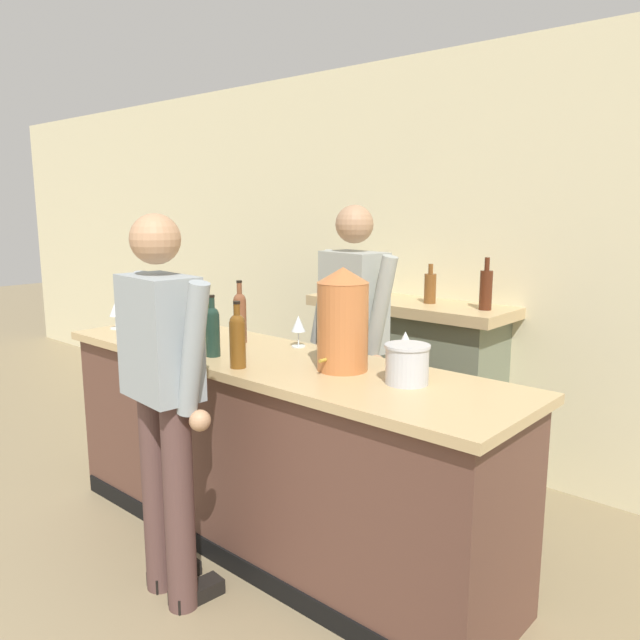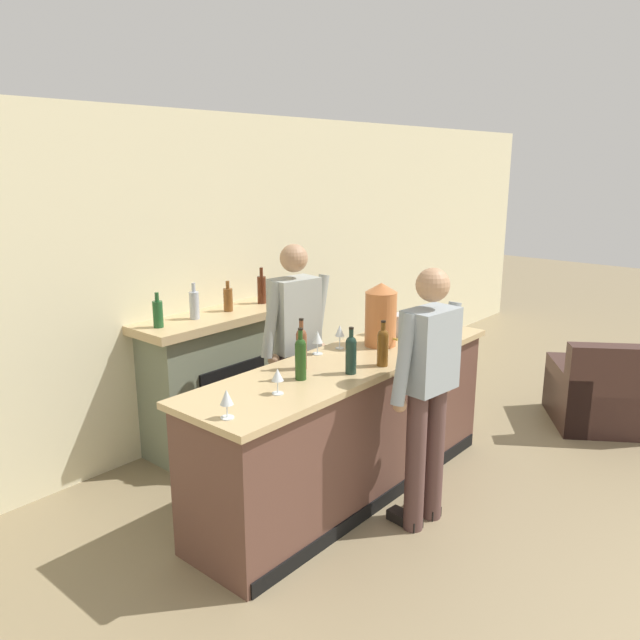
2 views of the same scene
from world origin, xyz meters
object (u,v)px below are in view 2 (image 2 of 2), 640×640
at_px(wine_bottle_merlot_tall, 351,353).
at_px(wine_glass_back_row, 227,398).
at_px(wine_glass_front_left, 372,319).
at_px(person_bartender, 295,346).
at_px(fireplace_stone, 216,377).
at_px(wine_glass_mid_counter, 318,338).
at_px(ice_bucket_steel, 405,325).
at_px(wine_glass_near_bucket, 340,332).
at_px(wine_bottle_port_short, 301,347).
at_px(wine_bottle_cabernet_heavy, 301,357).
at_px(wine_glass_front_right, 277,376).
at_px(wine_bottle_chardonnay_pale, 383,346).
at_px(armchair_black, 606,398).
at_px(copper_dispenser, 381,314).
at_px(person_customer, 427,388).

relative_size(wine_bottle_merlot_tall, wine_glass_back_row, 1.90).
height_order(wine_glass_front_left, wine_glass_back_row, wine_glass_front_left).
height_order(person_bartender, wine_bottle_merlot_tall, person_bartender).
xyz_separation_m(fireplace_stone, wine_glass_mid_counter, (0.03, -1.12, 0.55)).
bearing_deg(wine_glass_back_row, wine_glass_front_left, 11.96).
bearing_deg(wine_glass_back_row, ice_bucket_steel, 5.20).
relative_size(wine_bottle_merlot_tall, wine_glass_near_bucket, 1.73).
bearing_deg(wine_glass_near_bucket, wine_bottle_port_short, -169.34).
xyz_separation_m(wine_bottle_port_short, wine_bottle_cabernet_heavy, (-0.15, -0.13, -0.00)).
height_order(wine_bottle_merlot_tall, wine_glass_back_row, wine_bottle_merlot_tall).
relative_size(fireplace_stone, wine_glass_front_right, 9.20).
xyz_separation_m(wine_bottle_merlot_tall, wine_glass_back_row, (-1.01, 0.06, -0.03)).
xyz_separation_m(wine_bottle_port_short, wine_glass_mid_counter, (0.32, 0.13, -0.03)).
bearing_deg(fireplace_stone, ice_bucket_steel, -57.09).
bearing_deg(wine_glass_front_left, wine_bottle_chardonnay_pale, -138.73).
height_order(ice_bucket_steel, wine_glass_front_right, ice_bucket_steel).
relative_size(armchair_black, copper_dispenser, 2.49).
bearing_deg(wine_glass_front_left, wine_bottle_cabernet_heavy, -166.34).
bearing_deg(fireplace_stone, wine_bottle_port_short, -103.08).
xyz_separation_m(wine_glass_back_row, wine_glass_front_right, (0.44, 0.05, -0.00)).
height_order(person_customer, wine_glass_near_bucket, person_customer).
bearing_deg(person_bartender, wine_bottle_port_short, -133.14).
relative_size(copper_dispenser, wine_glass_front_right, 3.02).
relative_size(armchair_black, wine_bottle_cabernet_heavy, 3.52).
bearing_deg(wine_bottle_merlot_tall, wine_bottle_chardonnay_pale, -13.80).
xyz_separation_m(person_customer, wine_bottle_port_short, (-0.36, 0.75, 0.21)).
bearing_deg(armchair_black, ice_bucket_steel, 145.94).
distance_m(person_customer, wine_glass_near_bucket, 0.89).
distance_m(person_customer, wine_bottle_merlot_tall, 0.53).
bearing_deg(ice_bucket_steel, person_customer, -138.79).
bearing_deg(wine_bottle_port_short, wine_bottle_cabernet_heavy, -139.12).
relative_size(wine_bottle_chardonnay_pale, wine_glass_near_bucket, 1.75).
bearing_deg(wine_glass_mid_counter, wine_bottle_cabernet_heavy, -150.43).
relative_size(person_customer, wine_bottle_port_short, 4.99).
bearing_deg(wine_bottle_chardonnay_pale, wine_glass_front_right, 168.72).
bearing_deg(wine_glass_front_left, person_bartender, 150.78).
bearing_deg(copper_dispenser, wine_glass_near_bucket, 146.95).
bearing_deg(armchair_black, wine_glass_mid_counter, 152.03).
height_order(wine_bottle_cabernet_heavy, wine_glass_near_bucket, wine_bottle_cabernet_heavy).
bearing_deg(person_bartender, fireplace_stone, 99.94).
relative_size(person_bartender, wine_glass_mid_counter, 10.29).
distance_m(wine_bottle_cabernet_heavy, wine_bottle_merlot_tall, 0.34).
distance_m(armchair_black, wine_glass_mid_counter, 2.93).
height_order(wine_bottle_port_short, wine_bottle_cabernet_heavy, wine_bottle_port_short).
relative_size(fireplace_stone, ice_bucket_steel, 7.44).
bearing_deg(wine_glass_mid_counter, person_bartender, 70.85).
bearing_deg(wine_glass_near_bucket, armchair_black, -29.47).
distance_m(wine_bottle_chardonnay_pale, wine_bottle_merlot_tall, 0.27).
xyz_separation_m(wine_bottle_chardonnay_pale, wine_bottle_cabernet_heavy, (-0.56, 0.24, 0.01)).
relative_size(person_customer, wine_glass_front_left, 9.94).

